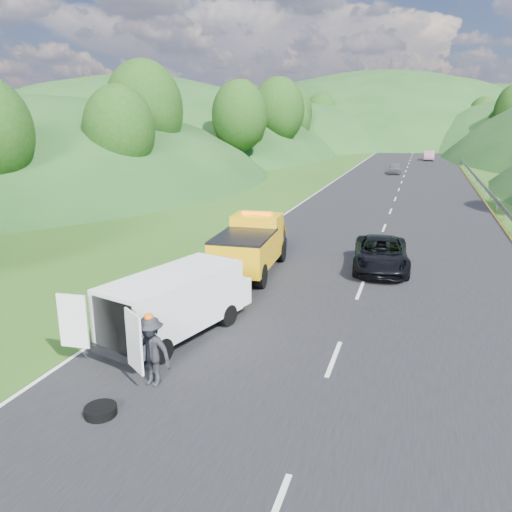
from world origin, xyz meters
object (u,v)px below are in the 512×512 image
(tow_truck, at_px, (251,245))
(white_van, at_px, (177,300))
(worker, at_px, (153,385))
(spare_tire, at_px, (101,416))
(child, at_px, (201,315))
(passing_suv, at_px, (380,269))
(woman, at_px, (194,299))
(suitcase, at_px, (130,287))

(tow_truck, bearing_deg, white_van, -93.80)
(worker, relative_size, spare_tire, 2.49)
(child, distance_m, passing_suv, 9.05)
(woman, height_order, spare_tire, woman)
(tow_truck, xyz_separation_m, passing_suv, (5.29, 2.09, -1.20))
(spare_tire, distance_m, passing_suv, 14.35)
(woman, relative_size, spare_tire, 2.27)
(child, bearing_deg, passing_suv, 74.89)
(woman, xyz_separation_m, spare_tire, (1.25, -7.50, 0.00))
(spare_tire, relative_size, passing_suv, 0.15)
(tow_truck, distance_m, suitcase, 5.45)
(white_van, xyz_separation_m, child, (-0.02, 1.70, -1.14))
(woman, height_order, child, woman)
(worker, xyz_separation_m, spare_tire, (-0.43, -1.55, 0.00))
(woman, distance_m, spare_tire, 7.60)
(white_van, xyz_separation_m, spare_tire, (0.30, -4.40, -1.14))
(worker, height_order, passing_suv, worker)
(tow_truck, relative_size, passing_suv, 1.18)
(spare_tire, bearing_deg, child, 92.98)
(suitcase, height_order, passing_suv, passing_suv)
(child, bearing_deg, spare_tire, -66.42)
(worker, bearing_deg, woman, 113.60)
(white_van, distance_m, worker, 3.15)
(child, xyz_separation_m, passing_suv, (5.29, 7.35, 0.00))
(white_van, relative_size, spare_tire, 8.45)
(child, bearing_deg, white_van, -68.89)
(white_van, distance_m, spare_tire, 4.56)
(suitcase, bearing_deg, child, -18.29)
(white_van, relative_size, child, 6.23)
(tow_truck, relative_size, child, 5.97)
(white_van, height_order, child, white_van)
(worker, xyz_separation_m, suitcase, (-4.16, 5.68, 0.27))
(white_van, bearing_deg, spare_tire, -71.01)
(tow_truck, relative_size, spare_tire, 8.10)
(child, distance_m, suitcase, 3.61)
(woman, xyz_separation_m, suitcase, (-2.49, -0.27, 0.27))
(child, relative_size, spare_tire, 1.36)
(white_van, distance_m, suitcase, 4.54)
(passing_suv, bearing_deg, tow_truck, -163.86)
(child, relative_size, passing_suv, 0.20)
(child, distance_m, spare_tire, 6.11)
(white_van, bearing_deg, suitcase, 155.53)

